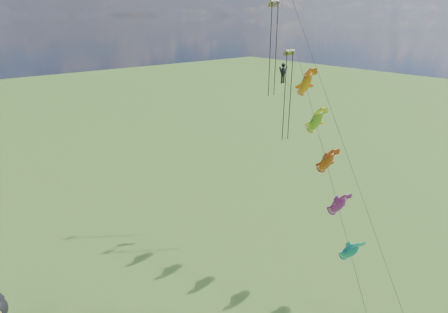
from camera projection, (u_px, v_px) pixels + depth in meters
fish_windsock_rig at (326, 163)px, 30.39m from camera, size 6.49×14.68×20.16m
parafoil_rig at (285, 71)px, 34.16m from camera, size 2.32×17.51×27.53m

